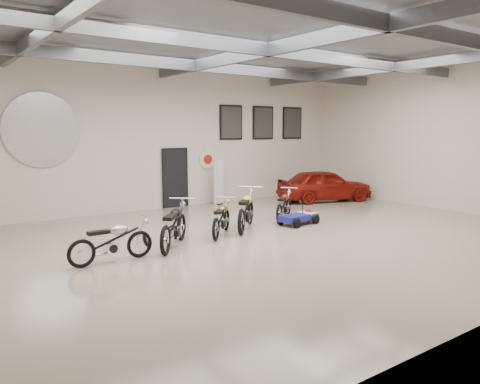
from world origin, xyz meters
TOP-DOWN VIEW (x-y plane):
  - floor at (0.00, 0.00)m, footprint 16.00×12.00m
  - ceiling at (0.00, 0.00)m, footprint 16.00×12.00m
  - back_wall at (0.00, 6.00)m, footprint 16.00×0.02m
  - right_wall at (8.00, 0.00)m, footprint 0.02×12.00m
  - ceiling_beams at (0.00, 0.00)m, footprint 15.80×11.80m
  - door at (0.50, 5.95)m, footprint 0.92×0.08m
  - logo_plaque at (-4.00, 5.95)m, footprint 2.30×0.06m
  - poster_left at (3.00, 5.96)m, footprint 1.05×0.08m
  - poster_mid at (4.60, 5.96)m, footprint 1.05×0.08m
  - poster_right at (6.20, 5.96)m, footprint 1.05×0.08m
  - oil_sign at (1.90, 5.95)m, footprint 0.72×0.10m
  - banner_stand at (2.11, 5.50)m, footprint 0.50×0.27m
  - motorcycle_silver at (-4.05, 0.25)m, footprint 1.87×0.66m
  - motorcycle_black at (-2.36, 0.64)m, footprint 1.92×2.01m
  - motorcycle_gold at (-0.72, 1.07)m, footprint 1.72×1.69m
  - motorcycle_yellow at (0.28, 1.30)m, footprint 2.06×2.03m
  - motorcycle_red at (2.15, 1.82)m, footprint 1.80×1.53m
  - go_kart at (2.08, 0.93)m, footprint 1.64×0.90m
  - vintage_car at (6.00, 3.79)m, footprint 2.59×4.02m

SIDE VIEW (x-z plane):
  - floor at x=0.00m, z-range -0.01..0.01m
  - go_kart at x=2.08m, z-range 0.00..0.57m
  - motorcycle_red at x=2.15m, z-range 0.00..0.95m
  - motorcycle_gold at x=-0.72m, z-range 0.00..0.96m
  - motorcycle_silver at x=-4.05m, z-range 0.00..0.96m
  - motorcycle_black at x=-2.36m, z-range 0.00..1.10m
  - motorcycle_yellow at x=0.28m, z-range 0.00..1.15m
  - vintage_car at x=6.00m, z-range 0.00..1.27m
  - banner_stand at x=2.11m, z-range 0.00..1.75m
  - door at x=0.50m, z-range 0.00..2.10m
  - oil_sign at x=1.90m, z-range 1.34..2.06m
  - back_wall at x=0.00m, z-range 0.00..5.00m
  - right_wall at x=8.00m, z-range 0.00..5.00m
  - logo_plaque at x=-4.00m, z-range 2.22..3.38m
  - poster_left at x=3.00m, z-range 2.42..3.78m
  - poster_mid at x=4.60m, z-range 2.42..3.78m
  - poster_right at x=6.20m, z-range 2.42..3.78m
  - ceiling_beams at x=0.00m, z-range 4.59..4.91m
  - ceiling at x=0.00m, z-range 5.00..5.00m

